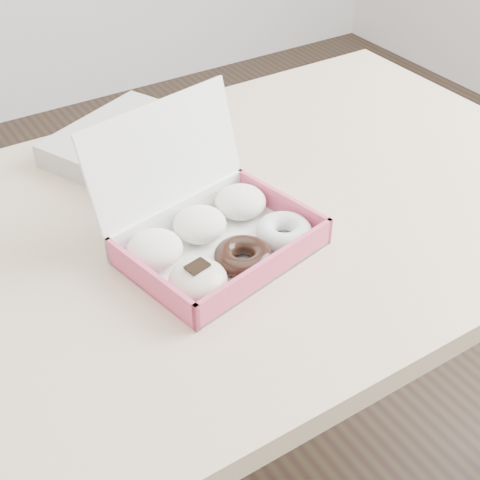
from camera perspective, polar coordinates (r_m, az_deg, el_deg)
ground at (r=1.65m, az=0.51°, el=-18.79°), size 4.00×4.00×0.00m
table at (r=1.15m, az=0.69°, el=-0.10°), size 1.20×0.80×0.75m
donut_box at (r=0.99m, az=-2.41°, el=0.67°), size 0.32×0.29×0.20m
newspapers at (r=1.25m, az=-9.44°, el=8.30°), size 0.33×0.30×0.04m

